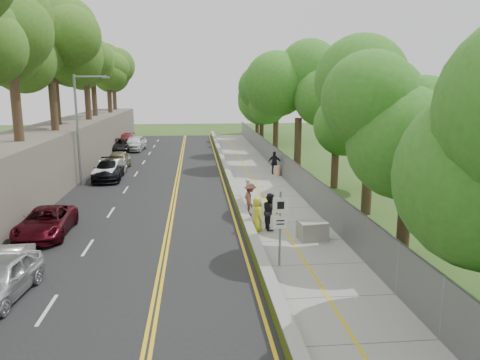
% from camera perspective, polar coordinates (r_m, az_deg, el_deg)
% --- Properties ---
extents(ground, '(140.00, 140.00, 0.00)m').
position_cam_1_polar(ground, '(22.03, 0.71, -7.74)').
color(ground, '#33511E').
rests_on(ground, ground).
extents(road, '(11.20, 66.00, 0.04)m').
position_cam_1_polar(road, '(36.54, -10.32, -0.12)').
color(road, black).
rests_on(road, ground).
extents(sidewalk, '(4.20, 66.00, 0.05)m').
position_cam_1_polar(sidewalk, '(36.73, 2.14, 0.12)').
color(sidewalk, gray).
rests_on(sidewalk, ground).
extents(jersey_barrier, '(0.42, 66.00, 0.60)m').
position_cam_1_polar(jersey_barrier, '(36.44, -1.45, 0.48)').
color(jersey_barrier, '#ACDB18').
rests_on(jersey_barrier, ground).
extents(rock_embankment, '(5.00, 66.00, 4.00)m').
position_cam_1_polar(rock_embankment, '(37.78, -22.77, 2.59)').
color(rock_embankment, '#595147').
rests_on(rock_embankment, ground).
extents(chainlink_fence, '(0.04, 66.00, 2.00)m').
position_cam_1_polar(chainlink_fence, '(36.88, 5.38, 1.67)').
color(chainlink_fence, slate).
rests_on(chainlink_fence, ground).
extents(trees_embankment, '(6.40, 66.00, 13.00)m').
position_cam_1_polar(trees_embankment, '(37.41, -23.05, 15.58)').
color(trees_embankment, '#427421').
rests_on(trees_embankment, rock_embankment).
extents(trees_fenceside, '(7.00, 66.00, 14.00)m').
position_cam_1_polar(trees_fenceside, '(36.87, 9.22, 10.94)').
color(trees_fenceside, '#3B8225').
rests_on(trees_fenceside, ground).
extents(streetlight, '(2.52, 0.22, 8.00)m').
position_cam_1_polar(streetlight, '(35.73, -18.88, 6.68)').
color(streetlight, gray).
rests_on(streetlight, ground).
extents(signpost, '(0.62, 0.09, 3.10)m').
position_cam_1_polar(signpost, '(18.74, 4.93, -4.96)').
color(signpost, gray).
rests_on(signpost, sidewalk).
extents(construction_barrel, '(0.50, 0.50, 0.82)m').
position_cam_1_polar(construction_barrel, '(37.88, 4.57, 1.11)').
color(construction_barrel, orange).
rests_on(construction_barrel, sidewalk).
extents(concrete_block, '(1.43, 1.15, 0.87)m').
position_cam_1_polar(concrete_block, '(22.59, 8.81, -6.09)').
color(concrete_block, gray).
rests_on(concrete_block, sidewalk).
extents(car_0, '(2.07, 4.28, 1.41)m').
position_cam_1_polar(car_0, '(18.32, -27.14, -10.65)').
color(car_0, '#B9B9BF').
rests_on(car_0, road).
extents(car_1, '(1.68, 4.16, 1.34)m').
position_cam_1_polar(car_1, '(19.23, -27.10, -9.72)').
color(car_1, silver).
rests_on(car_1, road).
extents(car_2, '(2.33, 4.86, 1.34)m').
position_cam_1_polar(car_2, '(24.72, -22.60, -4.77)').
color(car_2, '#4B0A15').
rests_on(car_2, road).
extents(car_3, '(2.29, 5.24, 1.50)m').
position_cam_1_polar(car_3, '(37.67, -15.72, 1.17)').
color(car_3, black).
rests_on(car_3, road).
extents(car_4, '(1.84, 4.57, 1.56)m').
position_cam_1_polar(car_4, '(42.22, -14.63, 2.34)').
color(car_4, gray).
rests_on(car_4, road).
extents(car_5, '(1.98, 4.65, 1.49)m').
position_cam_1_polar(car_5, '(37.83, -15.68, 1.21)').
color(car_5, silver).
rests_on(car_5, road).
extents(car_6, '(2.64, 5.27, 1.43)m').
position_cam_1_polar(car_6, '(53.46, -14.47, 4.13)').
color(car_6, black).
rests_on(car_6, road).
extents(car_7, '(2.21, 5.15, 1.48)m').
position_cam_1_polar(car_7, '(57.56, -13.84, 4.69)').
color(car_7, '#9F2E34').
rests_on(car_7, road).
extents(car_8, '(2.48, 5.11, 1.68)m').
position_cam_1_polar(car_8, '(53.89, -12.68, 4.41)').
color(car_8, white).
rests_on(car_8, road).
extents(painter_0, '(0.77, 0.98, 1.75)m').
position_cam_1_polar(painter_0, '(23.47, 2.09, -4.16)').
color(painter_0, gold).
rests_on(painter_0, sidewalk).
extents(painter_1, '(0.41, 0.61, 1.66)m').
position_cam_1_polar(painter_1, '(28.51, 1.02, -1.44)').
color(painter_1, beige).
rests_on(painter_1, sidewalk).
extents(painter_2, '(0.79, 0.97, 1.88)m').
position_cam_1_polar(painter_2, '(23.75, 3.70, -3.83)').
color(painter_2, black).
rests_on(painter_2, sidewalk).
extents(painter_3, '(0.70, 1.19, 1.83)m').
position_cam_1_polar(painter_3, '(26.29, 1.24, -2.36)').
color(painter_3, brown).
rests_on(painter_3, sidewalk).
extents(person_far, '(1.19, 0.78, 1.89)m').
position_cam_1_polar(person_far, '(38.52, 4.23, 2.10)').
color(person_far, black).
rests_on(person_far, sidewalk).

